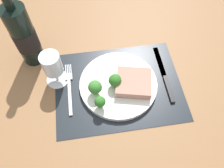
% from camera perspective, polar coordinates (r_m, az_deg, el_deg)
% --- Properties ---
extents(ground_plane, '(1.40, 1.10, 0.03)m').
position_cam_1_polar(ground_plane, '(0.75, 1.58, -1.08)').
color(ground_plane, brown).
extents(placemat, '(0.41, 0.32, 0.00)m').
position_cam_1_polar(placemat, '(0.73, 1.61, -0.45)').
color(placemat, black).
rests_on(placemat, ground_plane).
extents(plate, '(0.25, 0.25, 0.02)m').
position_cam_1_polar(plate, '(0.72, 1.63, -0.07)').
color(plate, silver).
rests_on(plate, placemat).
extents(steak, '(0.13, 0.12, 0.03)m').
position_cam_1_polar(steak, '(0.70, 5.58, 0.38)').
color(steak, tan).
rests_on(steak, plate).
extents(broccoli_near_steak, '(0.03, 0.03, 0.05)m').
position_cam_1_polar(broccoli_near_steak, '(0.65, -3.13, -4.66)').
color(broccoli_near_steak, '#5B8942').
rests_on(broccoli_near_steak, plate).
extents(broccoli_back_left, '(0.04, 0.04, 0.06)m').
position_cam_1_polar(broccoli_back_left, '(0.67, -4.39, -0.88)').
color(broccoli_back_left, '#6B994C').
rests_on(broccoli_back_left, plate).
extents(broccoli_near_fork, '(0.04, 0.04, 0.05)m').
position_cam_1_polar(broccoli_near_fork, '(0.69, 0.75, 0.92)').
color(broccoli_near_fork, '#6B994C').
rests_on(broccoli_near_fork, plate).
extents(fork, '(0.02, 0.19, 0.01)m').
position_cam_1_polar(fork, '(0.74, -10.97, -0.93)').
color(fork, silver).
rests_on(fork, placemat).
extents(knife, '(0.02, 0.23, 0.01)m').
position_cam_1_polar(knife, '(0.76, 13.58, 1.62)').
color(knife, black).
rests_on(knife, placemat).
extents(wine_bottle, '(0.08, 0.08, 0.30)m').
position_cam_1_polar(wine_bottle, '(0.76, -21.70, 11.45)').
color(wine_bottle, black).
rests_on(wine_bottle, ground_plane).
extents(wine_glass, '(0.07, 0.07, 0.13)m').
position_cam_1_polar(wine_glass, '(0.70, -15.15, 4.58)').
color(wine_glass, silver).
rests_on(wine_glass, ground_plane).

